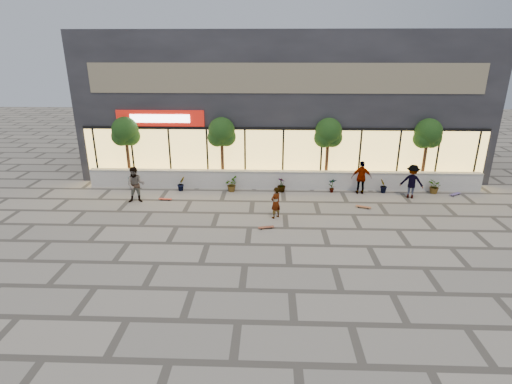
{
  "coord_description": "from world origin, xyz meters",
  "views": [
    {
      "loc": [
        -0.77,
        -14.52,
        7.48
      ],
      "look_at": [
        -1.38,
        2.71,
        1.3
      ],
      "focal_mm": 28.0,
      "sensor_mm": 36.0,
      "label": 1
    }
  ],
  "objects_px": {
    "skater_left": "(136,185)",
    "skateboard_left": "(165,199)",
    "skater_right_near": "(361,178)",
    "tree_mideast": "(328,135)",
    "skater_right_far": "(412,181)",
    "tree_west": "(125,133)",
    "skateboard_right_near": "(363,207)",
    "skateboard_right_far": "(455,194)",
    "skateboard_center": "(266,227)",
    "skater_center": "(276,203)",
    "tree_midwest": "(222,134)",
    "tree_east": "(428,135)"
  },
  "relations": [
    {
      "from": "skateboard_center",
      "to": "skateboard_left",
      "type": "distance_m",
      "value": 6.3
    },
    {
      "from": "skater_center",
      "to": "tree_west",
      "type": "bearing_deg",
      "value": -72.95
    },
    {
      "from": "skater_left",
      "to": "skateboard_left",
      "type": "distance_m",
      "value": 1.66
    },
    {
      "from": "tree_west",
      "to": "skateboard_right_near",
      "type": "relative_size",
      "value": 5.01
    },
    {
      "from": "skateboard_right_far",
      "to": "tree_east",
      "type": "bearing_deg",
      "value": 97.6
    },
    {
      "from": "tree_east",
      "to": "skateboard_right_near",
      "type": "height_order",
      "value": "tree_east"
    },
    {
      "from": "skater_left",
      "to": "tree_west",
      "type": "bearing_deg",
      "value": 105.4
    },
    {
      "from": "skater_right_near",
      "to": "tree_mideast",
      "type": "bearing_deg",
      "value": -35.36
    },
    {
      "from": "skater_left",
      "to": "skateboard_right_near",
      "type": "xyz_separation_m",
      "value": [
        11.54,
        -0.43,
        -0.87
      ]
    },
    {
      "from": "skateboard_center",
      "to": "skateboard_right_far",
      "type": "bearing_deg",
      "value": 9.56
    },
    {
      "from": "tree_midwest",
      "to": "tree_mideast",
      "type": "bearing_deg",
      "value": 0.0
    },
    {
      "from": "skateboard_left",
      "to": "skateboard_center",
      "type": "bearing_deg",
      "value": -24.64
    },
    {
      "from": "tree_mideast",
      "to": "skateboard_right_near",
      "type": "height_order",
      "value": "tree_mideast"
    },
    {
      "from": "skater_right_far",
      "to": "skater_left",
      "type": "bearing_deg",
      "value": 24.27
    },
    {
      "from": "tree_east",
      "to": "skater_center",
      "type": "distance_m",
      "value": 10.04
    },
    {
      "from": "skater_right_near",
      "to": "skateboard_center",
      "type": "height_order",
      "value": "skater_right_near"
    },
    {
      "from": "skateboard_left",
      "to": "skateboard_right_far",
      "type": "relative_size",
      "value": 0.94
    },
    {
      "from": "tree_west",
      "to": "skater_right_far",
      "type": "bearing_deg",
      "value": -7.03
    },
    {
      "from": "skater_right_near",
      "to": "skateboard_left",
      "type": "distance_m",
      "value": 10.58
    },
    {
      "from": "skater_right_near",
      "to": "skateboard_center",
      "type": "relative_size",
      "value": 2.49
    },
    {
      "from": "tree_east",
      "to": "skateboard_center",
      "type": "relative_size",
      "value": 5.31
    },
    {
      "from": "skater_right_far",
      "to": "tree_west",
      "type": "bearing_deg",
      "value": 12.53
    },
    {
      "from": "skater_right_far",
      "to": "skater_right_near",
      "type": "bearing_deg",
      "value": 7.46
    },
    {
      "from": "skater_left",
      "to": "tree_mideast",
      "type": "bearing_deg",
      "value": 8.58
    },
    {
      "from": "skateboard_right_far",
      "to": "skater_left",
      "type": "bearing_deg",
      "value": 151.31
    },
    {
      "from": "skater_left",
      "to": "skateboard_right_near",
      "type": "relative_size",
      "value": 2.41
    },
    {
      "from": "skater_center",
      "to": "skateboard_right_far",
      "type": "relative_size",
      "value": 2.01
    },
    {
      "from": "skateboard_center",
      "to": "skateboard_right_near",
      "type": "height_order",
      "value": "skateboard_right_near"
    },
    {
      "from": "skater_right_far",
      "to": "skateboard_center",
      "type": "height_order",
      "value": "skater_right_far"
    },
    {
      "from": "skater_right_far",
      "to": "skateboard_center",
      "type": "relative_size",
      "value": 2.46
    },
    {
      "from": "skater_left",
      "to": "skateboard_left",
      "type": "relative_size",
      "value": 2.65
    },
    {
      "from": "skater_right_near",
      "to": "skateboard_right_far",
      "type": "xyz_separation_m",
      "value": [
        5.11,
        -0.1,
        -0.84
      ]
    },
    {
      "from": "tree_mideast",
      "to": "skateboard_right_far",
      "type": "relative_size",
      "value": 5.19
    },
    {
      "from": "skater_right_far",
      "to": "skateboard_left",
      "type": "xyz_separation_m",
      "value": [
        -12.99,
        -0.86,
        -0.84
      ]
    },
    {
      "from": "skateboard_left",
      "to": "tree_mideast",
      "type": "bearing_deg",
      "value": 25.27
    },
    {
      "from": "skateboard_left",
      "to": "skater_right_near",
      "type": "bearing_deg",
      "value": 15.11
    },
    {
      "from": "tree_east",
      "to": "skateboard_left",
      "type": "relative_size",
      "value": 5.51
    },
    {
      "from": "skater_right_near",
      "to": "skateboard_right_near",
      "type": "height_order",
      "value": "skater_right_near"
    },
    {
      "from": "skateboard_right_near",
      "to": "tree_west",
      "type": "bearing_deg",
      "value": -174.1
    },
    {
      "from": "skater_right_near",
      "to": "tree_east",
      "type": "bearing_deg",
      "value": -155.98
    },
    {
      "from": "skater_right_near",
      "to": "skateboard_center",
      "type": "xyz_separation_m",
      "value": [
        -5.12,
        -4.75,
        -0.85
      ]
    },
    {
      "from": "tree_midwest",
      "to": "skateboard_left",
      "type": "distance_m",
      "value": 4.88
    },
    {
      "from": "tree_midwest",
      "to": "skater_right_far",
      "type": "height_order",
      "value": "tree_midwest"
    },
    {
      "from": "skateboard_right_near",
      "to": "skateboard_center",
      "type": "bearing_deg",
      "value": -130.48
    },
    {
      "from": "tree_west",
      "to": "skater_center",
      "type": "bearing_deg",
      "value": -29.91
    },
    {
      "from": "skater_right_near",
      "to": "skateboard_center",
      "type": "bearing_deg",
      "value": 46.52
    },
    {
      "from": "tree_east",
      "to": "skateboard_left",
      "type": "xyz_separation_m",
      "value": [
        -14.23,
        -2.8,
        -2.92
      ]
    },
    {
      "from": "tree_west",
      "to": "skater_center",
      "type": "distance_m",
      "value": 10.1
    },
    {
      "from": "tree_midwest",
      "to": "skater_left",
      "type": "bearing_deg",
      "value": -142.73
    },
    {
      "from": "skater_center",
      "to": "skateboard_right_near",
      "type": "height_order",
      "value": "skater_center"
    }
  ]
}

